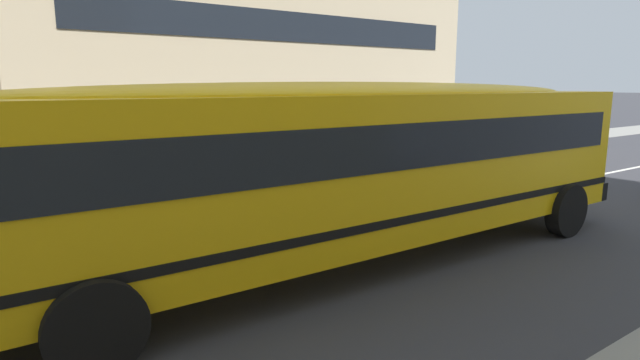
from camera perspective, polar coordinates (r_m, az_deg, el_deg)
name	(u,v)px	position (r m, az deg, el deg)	size (l,w,h in m)	color
ground_plane	(180,260)	(9.30, -15.20, -8.50)	(400.00, 400.00, 0.00)	#38383D
sidewalk_far	(86,190)	(16.12, -24.43, -1.03)	(120.00, 3.00, 0.01)	gray
lane_centreline	(180,260)	(9.29, -15.20, -8.48)	(110.00, 0.16, 0.01)	silver
school_bus	(340,158)	(8.42, 2.24, 2.46)	(13.52, 3.31, 3.01)	yellow
parked_car_silver_by_lamppost	(485,139)	(21.45, 17.78, 4.33)	(3.90, 1.89, 1.64)	#B7BABF
parked_car_white_far_corner	(568,130)	(27.14, 25.76, 4.99)	(3.95, 1.98, 1.64)	silver
apartment_block_far_centre	(223,3)	(25.56, -10.71, 18.62)	(19.16, 11.57, 13.30)	#C6B28E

